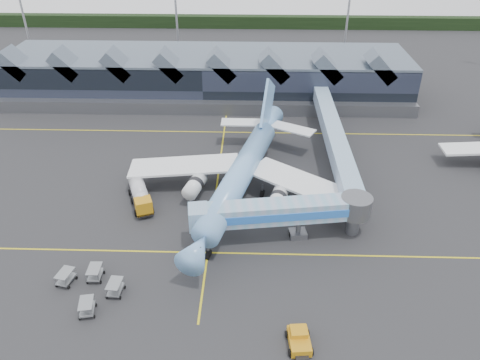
{
  "coord_description": "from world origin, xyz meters",
  "views": [
    {
      "loc": [
        5.69,
        -54.99,
        40.65
      ],
      "look_at": [
        3.94,
        2.21,
        5.0
      ],
      "focal_mm": 35.0,
      "sensor_mm": 36.0,
      "label": 1
    }
  ],
  "objects_px": {
    "fuel_truck": "(140,193)",
    "pushback_tug": "(299,340)",
    "jet_bridge": "(292,212)",
    "main_airliner": "(243,171)"
  },
  "relations": [
    {
      "from": "fuel_truck",
      "to": "pushback_tug",
      "type": "height_order",
      "value": "fuel_truck"
    },
    {
      "from": "fuel_truck",
      "to": "pushback_tug",
      "type": "relative_size",
      "value": 2.28
    },
    {
      "from": "jet_bridge",
      "to": "fuel_truck",
      "type": "height_order",
      "value": "jet_bridge"
    },
    {
      "from": "pushback_tug",
      "to": "main_airliner",
      "type": "bearing_deg",
      "value": 97.96
    },
    {
      "from": "pushback_tug",
      "to": "jet_bridge",
      "type": "bearing_deg",
      "value": 84.22
    },
    {
      "from": "jet_bridge",
      "to": "pushback_tug",
      "type": "relative_size",
      "value": 5.96
    },
    {
      "from": "jet_bridge",
      "to": "pushback_tug",
      "type": "distance_m",
      "value": 18.3
    },
    {
      "from": "main_airliner",
      "to": "jet_bridge",
      "type": "bearing_deg",
      "value": -42.87
    },
    {
      "from": "main_airliner",
      "to": "pushback_tug",
      "type": "bearing_deg",
      "value": -62.27
    },
    {
      "from": "jet_bridge",
      "to": "fuel_truck",
      "type": "bearing_deg",
      "value": 152.81
    }
  ]
}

